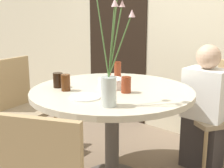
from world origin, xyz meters
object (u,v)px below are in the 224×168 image
at_px(side_plate, 85,97).
at_px(drink_glass_0, 66,83).
at_px(chair_near_front, 22,101).
at_px(drink_glass_3, 58,80).
at_px(drink_glass_1, 118,70).
at_px(birthday_cake, 111,83).
at_px(flower_vase, 110,65).
at_px(drink_glass_2, 126,85).
at_px(chair_right_flank, 221,109).
at_px(person_guest, 205,112).

xyz_separation_m(side_plate, drink_glass_0, (-0.24, 0.04, 0.06)).
xyz_separation_m(chair_near_front, drink_glass_3, (0.62, -0.06, 0.31)).
distance_m(chair_near_front, drink_glass_3, 0.70).
bearing_deg(drink_glass_0, drink_glass_1, 91.31).
bearing_deg(drink_glass_0, birthday_cake, 55.28).
height_order(flower_vase, drink_glass_2, flower_vase).
bearing_deg(birthday_cake, side_plate, -80.81).
xyz_separation_m(chair_right_flank, person_guest, (-0.08, -0.14, -0.01)).
height_order(chair_right_flank, drink_glass_3, chair_right_flank).
distance_m(drink_glass_0, drink_glass_2, 0.44).
bearing_deg(person_guest, drink_glass_0, -123.41).
bearing_deg(chair_near_front, drink_glass_0, -106.49).
bearing_deg(drink_glass_0, person_guest, 56.59).
bearing_deg(drink_glass_2, drink_glass_0, -145.57).
bearing_deg(birthday_cake, chair_right_flank, 57.58).
bearing_deg(drink_glass_3, person_guest, 51.13).
height_order(side_plate, drink_glass_0, drink_glass_0).
xyz_separation_m(flower_vase, drink_glass_1, (-0.49, 0.64, -0.18)).
bearing_deg(drink_glass_3, drink_glass_2, 24.77).
bearing_deg(drink_glass_2, chair_right_flank, 67.52).
bearing_deg(person_guest, chair_right_flank, 59.87).
distance_m(side_plate, drink_glass_0, 0.25).
bearing_deg(chair_near_front, chair_right_flank, -65.02).
relative_size(drink_glass_1, drink_glass_2, 1.21).
bearing_deg(flower_vase, drink_glass_1, 127.41).
bearing_deg(side_plate, chair_near_front, 172.77).
xyz_separation_m(drink_glass_2, drink_glass_3, (-0.49, -0.22, -0.00)).
relative_size(chair_near_front, drink_glass_3, 8.11).
relative_size(chair_right_flank, drink_glass_3, 8.11).
xyz_separation_m(birthday_cake, drink_glass_3, (-0.31, -0.25, 0.02)).
bearing_deg(chair_right_flank, person_guest, -90.00).
height_order(chair_near_front, drink_glass_0, chair_near_front).
height_order(chair_near_front, drink_glass_2, chair_near_front).
xyz_separation_m(chair_near_front, person_guest, (1.38, 0.88, -0.01)).
distance_m(chair_right_flank, drink_glass_1, 0.95).
height_order(chair_near_front, drink_glass_1, chair_near_front).
distance_m(chair_right_flank, flower_vase, 1.28).
bearing_deg(drink_glass_3, drink_glass_0, -11.96).
relative_size(drink_glass_2, drink_glass_3, 1.02).
relative_size(drink_glass_0, drink_glass_2, 1.05).
bearing_deg(drink_glass_2, birthday_cake, 170.96).
relative_size(chair_right_flank, side_plate, 4.27).
bearing_deg(side_plate, flower_vase, -1.79).
distance_m(chair_near_front, side_plate, 1.03).
bearing_deg(chair_right_flank, drink_glass_1, -115.02).
xyz_separation_m(birthday_cake, flower_vase, (0.29, -0.32, 0.22)).
relative_size(chair_near_front, drink_glass_2, 7.92).
bearing_deg(flower_vase, chair_near_front, 173.81).
bearing_deg(chair_near_front, drink_glass_3, -105.42).
bearing_deg(drink_glass_3, flower_vase, -6.90).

